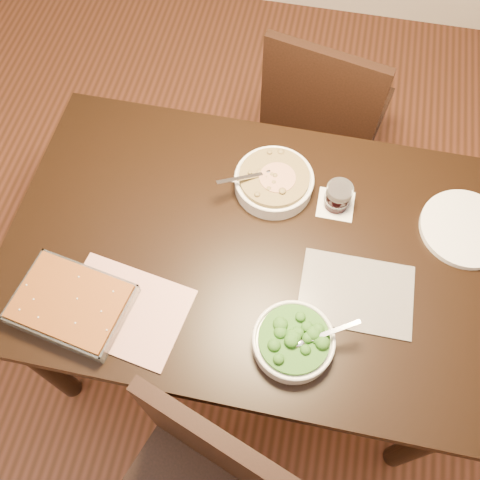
{
  "coord_description": "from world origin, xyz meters",
  "views": [
    {
      "loc": [
        0.11,
        -0.7,
        2.11
      ],
      "look_at": [
        -0.03,
        -0.02,
        0.8
      ],
      "focal_mm": 40.0,
      "sensor_mm": 36.0,
      "label": 1
    }
  ],
  "objects_px": {
    "wine_tumbler": "(338,196)",
    "dinner_plate": "(465,229)",
    "chair_far": "(324,114)",
    "table": "(250,260)",
    "stew_bowl": "(274,181)",
    "broccoli_bowl": "(293,341)",
    "baking_dish": "(72,304)"
  },
  "relations": [
    {
      "from": "stew_bowl",
      "to": "dinner_plate",
      "type": "relative_size",
      "value": 0.93
    },
    {
      "from": "stew_bowl",
      "to": "broccoli_bowl",
      "type": "xyz_separation_m",
      "value": [
        0.13,
        -0.47,
        -0.0
      ]
    },
    {
      "from": "table",
      "to": "wine_tumbler",
      "type": "relative_size",
      "value": 16.11
    },
    {
      "from": "baking_dish",
      "to": "wine_tumbler",
      "type": "bearing_deg",
      "value": 45.48
    },
    {
      "from": "stew_bowl",
      "to": "dinner_plate",
      "type": "bearing_deg",
      "value": -3.54
    },
    {
      "from": "broccoli_bowl",
      "to": "dinner_plate",
      "type": "distance_m",
      "value": 0.62
    },
    {
      "from": "broccoli_bowl",
      "to": "wine_tumbler",
      "type": "bearing_deg",
      "value": 82.49
    },
    {
      "from": "dinner_plate",
      "to": "baking_dish",
      "type": "bearing_deg",
      "value": -156.1
    },
    {
      "from": "table",
      "to": "dinner_plate",
      "type": "distance_m",
      "value": 0.63
    },
    {
      "from": "stew_bowl",
      "to": "broccoli_bowl",
      "type": "distance_m",
      "value": 0.49
    },
    {
      "from": "baking_dish",
      "to": "wine_tumbler",
      "type": "relative_size",
      "value": 3.79
    },
    {
      "from": "broccoli_bowl",
      "to": "wine_tumbler",
      "type": "height_order",
      "value": "wine_tumbler"
    },
    {
      "from": "broccoli_bowl",
      "to": "chair_far",
      "type": "xyz_separation_m",
      "value": [
        -0.02,
        1.01,
        -0.27
      ]
    },
    {
      "from": "broccoli_bowl",
      "to": "chair_far",
      "type": "bearing_deg",
      "value": 90.89
    },
    {
      "from": "wine_tumbler",
      "to": "dinner_plate",
      "type": "distance_m",
      "value": 0.38
    },
    {
      "from": "chair_far",
      "to": "table",
      "type": "bearing_deg",
      "value": 91.37
    },
    {
      "from": "baking_dish",
      "to": "dinner_plate",
      "type": "bearing_deg",
      "value": 33.78
    },
    {
      "from": "baking_dish",
      "to": "chair_far",
      "type": "height_order",
      "value": "chair_far"
    },
    {
      "from": "table",
      "to": "wine_tumbler",
      "type": "bearing_deg",
      "value": 39.58
    },
    {
      "from": "table",
      "to": "baking_dish",
      "type": "xyz_separation_m",
      "value": [
        -0.43,
        -0.28,
        0.12
      ]
    },
    {
      "from": "table",
      "to": "dinner_plate",
      "type": "xyz_separation_m",
      "value": [
        0.6,
        0.17,
        0.1
      ]
    },
    {
      "from": "wine_tumbler",
      "to": "chair_far",
      "type": "bearing_deg",
      "value": 97.61
    },
    {
      "from": "dinner_plate",
      "to": "table",
      "type": "bearing_deg",
      "value": -163.85
    },
    {
      "from": "wine_tumbler",
      "to": "dinner_plate",
      "type": "relative_size",
      "value": 0.34
    },
    {
      "from": "stew_bowl",
      "to": "baking_dish",
      "type": "xyz_separation_m",
      "value": [
        -0.46,
        -0.49,
        -0.01
      ]
    },
    {
      "from": "wine_tumbler",
      "to": "chair_far",
      "type": "relative_size",
      "value": 0.1
    },
    {
      "from": "stew_bowl",
      "to": "baking_dish",
      "type": "bearing_deg",
      "value": -133.08
    },
    {
      "from": "stew_bowl",
      "to": "dinner_plate",
      "type": "xyz_separation_m",
      "value": [
        0.57,
        -0.04,
        -0.02
      ]
    },
    {
      "from": "stew_bowl",
      "to": "wine_tumbler",
      "type": "relative_size",
      "value": 2.77
    },
    {
      "from": "stew_bowl",
      "to": "baking_dish",
      "type": "relative_size",
      "value": 0.73
    },
    {
      "from": "broccoli_bowl",
      "to": "table",
      "type": "bearing_deg",
      "value": 121.8
    },
    {
      "from": "broccoli_bowl",
      "to": "chair_far",
      "type": "height_order",
      "value": "chair_far"
    }
  ]
}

